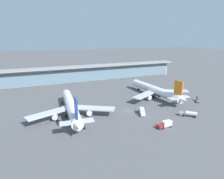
{
  "coord_description": "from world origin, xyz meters",
  "views": [
    {
      "loc": [
        -50.31,
        -89.86,
        40.0
      ],
      "look_at": [
        0.0,
        21.58,
        7.23
      ],
      "focal_mm": 31.0,
      "sensor_mm": 36.0,
      "label": 1
    }
  ],
  "objects_px": {
    "airliner_left_stand": "(71,107)",
    "service_truck_by_tail_yellow": "(63,106)",
    "service_truck_mid_apron_red": "(165,124)",
    "airliner_centre_stand": "(155,90)",
    "service_truck_on_taxiway_grey": "(189,114)",
    "safety_cone_alpha": "(123,124)",
    "service_truck_near_nose_white": "(142,111)",
    "service_truck_under_wing_olive": "(197,101)"
  },
  "relations": [
    {
      "from": "safety_cone_alpha",
      "to": "service_truck_under_wing_olive",
      "type": "bearing_deg",
      "value": 9.76
    },
    {
      "from": "service_truck_under_wing_olive",
      "to": "service_truck_by_tail_yellow",
      "type": "xyz_separation_m",
      "value": [
        -80.98,
        25.27,
        0.0
      ]
    },
    {
      "from": "airliner_centre_stand",
      "to": "service_truck_near_nose_white",
      "type": "xyz_separation_m",
      "value": [
        -25.53,
        -22.86,
        -3.26
      ]
    },
    {
      "from": "airliner_left_stand",
      "to": "safety_cone_alpha",
      "type": "height_order",
      "value": "airliner_left_stand"
    },
    {
      "from": "service_truck_near_nose_white",
      "to": "airliner_left_stand",
      "type": "bearing_deg",
      "value": 158.27
    },
    {
      "from": "airliner_centre_stand",
      "to": "safety_cone_alpha",
      "type": "distance_m",
      "value": 50.84
    },
    {
      "from": "airliner_centre_stand",
      "to": "service_truck_on_taxiway_grey",
      "type": "height_order",
      "value": "airliner_centre_stand"
    },
    {
      "from": "safety_cone_alpha",
      "to": "airliner_centre_stand",
      "type": "bearing_deg",
      "value": 36.57
    },
    {
      "from": "airliner_centre_stand",
      "to": "service_truck_mid_apron_red",
      "type": "bearing_deg",
      "value": -121.02
    },
    {
      "from": "airliner_centre_stand",
      "to": "safety_cone_alpha",
      "type": "height_order",
      "value": "airliner_centre_stand"
    },
    {
      "from": "airliner_centre_stand",
      "to": "service_truck_near_nose_white",
      "type": "height_order",
      "value": "airliner_centre_stand"
    },
    {
      "from": "airliner_left_stand",
      "to": "service_truck_near_nose_white",
      "type": "distance_m",
      "value": 38.02
    },
    {
      "from": "service_truck_under_wing_olive",
      "to": "service_truck_mid_apron_red",
      "type": "bearing_deg",
      "value": -154.11
    },
    {
      "from": "airliner_left_stand",
      "to": "service_truck_by_tail_yellow",
      "type": "xyz_separation_m",
      "value": [
        -2.0,
        14.08,
        -4.14
      ]
    },
    {
      "from": "airliner_centre_stand",
      "to": "service_truck_mid_apron_red",
      "type": "xyz_separation_m",
      "value": [
        -24.54,
        -40.81,
        -3.26
      ]
    },
    {
      "from": "airliner_left_stand",
      "to": "service_truck_under_wing_olive",
      "type": "bearing_deg",
      "value": -8.07
    },
    {
      "from": "safety_cone_alpha",
      "to": "airliner_left_stand",
      "type": "bearing_deg",
      "value": 133.24
    },
    {
      "from": "service_truck_mid_apron_red",
      "to": "airliner_centre_stand",
      "type": "bearing_deg",
      "value": 58.98
    },
    {
      "from": "airliner_centre_stand",
      "to": "service_truck_near_nose_white",
      "type": "relative_size",
      "value": 7.76
    },
    {
      "from": "service_truck_near_nose_white",
      "to": "service_truck_under_wing_olive",
      "type": "height_order",
      "value": "service_truck_near_nose_white"
    },
    {
      "from": "safety_cone_alpha",
      "to": "service_truck_near_nose_white",
      "type": "bearing_deg",
      "value": 25.75
    },
    {
      "from": "airliner_left_stand",
      "to": "service_truck_on_taxiway_grey",
      "type": "bearing_deg",
      "value": -25.77
    },
    {
      "from": "service_truck_mid_apron_red",
      "to": "service_truck_near_nose_white",
      "type": "bearing_deg",
      "value": 93.14
    },
    {
      "from": "airliner_left_stand",
      "to": "safety_cone_alpha",
      "type": "distance_m",
      "value": 29.64
    },
    {
      "from": "service_truck_mid_apron_red",
      "to": "service_truck_on_taxiway_grey",
      "type": "xyz_separation_m",
      "value": [
        19.61,
        5.05,
        0.02
      ]
    },
    {
      "from": "service_truck_under_wing_olive",
      "to": "airliner_left_stand",
      "type": "bearing_deg",
      "value": 171.93
    },
    {
      "from": "airliner_left_stand",
      "to": "airliner_centre_stand",
      "type": "distance_m",
      "value": 61.36
    },
    {
      "from": "airliner_centre_stand",
      "to": "service_truck_by_tail_yellow",
      "type": "distance_m",
      "value": 63.07
    },
    {
      "from": "service_truck_near_nose_white",
      "to": "safety_cone_alpha",
      "type": "bearing_deg",
      "value": -154.25
    },
    {
      "from": "service_truck_on_taxiway_grey",
      "to": "safety_cone_alpha",
      "type": "xyz_separation_m",
      "value": [
        -35.73,
        5.6,
        -1.39
      ]
    },
    {
      "from": "service_truck_near_nose_white",
      "to": "service_truck_under_wing_olive",
      "type": "distance_m",
      "value": 43.9
    },
    {
      "from": "airliner_left_stand",
      "to": "service_truck_under_wing_olive",
      "type": "height_order",
      "value": "airliner_left_stand"
    },
    {
      "from": "airliner_centre_stand",
      "to": "service_truck_on_taxiway_grey",
      "type": "bearing_deg",
      "value": -97.86
    },
    {
      "from": "airliner_left_stand",
      "to": "service_truck_on_taxiway_grey",
      "type": "distance_m",
      "value": 62.02
    },
    {
      "from": "service_truck_near_nose_white",
      "to": "safety_cone_alpha",
      "type": "height_order",
      "value": "service_truck_near_nose_white"
    },
    {
      "from": "service_truck_mid_apron_red",
      "to": "service_truck_on_taxiway_grey",
      "type": "distance_m",
      "value": 20.25
    },
    {
      "from": "airliner_left_stand",
      "to": "service_truck_mid_apron_red",
      "type": "height_order",
      "value": "airliner_left_stand"
    },
    {
      "from": "service_truck_near_nose_white",
      "to": "service_truck_by_tail_yellow",
      "type": "relative_size",
      "value": 1.1
    },
    {
      "from": "airliner_centre_stand",
      "to": "service_truck_on_taxiway_grey",
      "type": "relative_size",
      "value": 7.55
    },
    {
      "from": "service_truck_mid_apron_red",
      "to": "service_truck_by_tail_yellow",
      "type": "relative_size",
      "value": 1.06
    },
    {
      "from": "service_truck_by_tail_yellow",
      "to": "safety_cone_alpha",
      "type": "xyz_separation_m",
      "value": [
        22.05,
        -35.41,
        -0.49
      ]
    },
    {
      "from": "airliner_left_stand",
      "to": "service_truck_under_wing_olive",
      "type": "relative_size",
      "value": 9.67
    }
  ]
}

